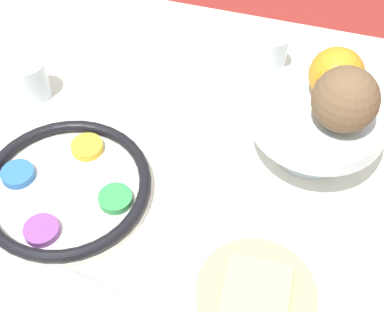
# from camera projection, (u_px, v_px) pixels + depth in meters

# --- Properties ---
(dining_table) EXTENTS (1.13, 1.05, 0.76)m
(dining_table) POSITION_uv_depth(u_px,v_px,m) (144.00, 291.00, 1.18)
(dining_table) COLOR silver
(dining_table) RESTS_ON ground_plane
(seder_plate) EXTENTS (0.28, 0.28, 0.03)m
(seder_plate) POSITION_uv_depth(u_px,v_px,m) (66.00, 187.00, 0.87)
(seder_plate) COLOR silver
(seder_plate) RESTS_ON dining_table
(fruit_stand) EXTENTS (0.23, 0.23, 0.10)m
(fruit_stand) POSITION_uv_depth(u_px,v_px,m) (317.00, 119.00, 0.88)
(fruit_stand) COLOR silver
(fruit_stand) RESTS_ON dining_table
(orange_fruit) EXTENTS (0.09, 0.09, 0.09)m
(orange_fruit) POSITION_uv_depth(u_px,v_px,m) (336.00, 75.00, 0.85)
(orange_fruit) COLOR orange
(orange_fruit) RESTS_ON fruit_stand
(coconut) EXTENTS (0.10, 0.10, 0.10)m
(coconut) POSITION_uv_depth(u_px,v_px,m) (345.00, 100.00, 0.80)
(coconut) COLOR brown
(coconut) RESTS_ON fruit_stand
(bread_plate) EXTENTS (0.18, 0.18, 0.02)m
(bread_plate) POSITION_uv_depth(u_px,v_px,m) (256.00, 292.00, 0.77)
(bread_plate) COLOR tan
(bread_plate) RESTS_ON dining_table
(napkin_roll) EXTENTS (0.20, 0.08, 0.05)m
(napkin_roll) POSITION_uv_depth(u_px,v_px,m) (116.00, 312.00, 0.73)
(napkin_roll) COLOR white
(napkin_roll) RESTS_ON dining_table
(cup_mid) EXTENTS (0.06, 0.06, 0.08)m
(cup_mid) POSITION_uv_depth(u_px,v_px,m) (271.00, 52.00, 1.05)
(cup_mid) COLOR silver
(cup_mid) RESTS_ON dining_table
(cup_far) EXTENTS (0.06, 0.06, 0.08)m
(cup_far) POSITION_uv_depth(u_px,v_px,m) (31.00, 80.00, 1.00)
(cup_far) COLOR silver
(cup_far) RESTS_ON dining_table
(fork_left) EXTENTS (0.09, 0.16, 0.01)m
(fork_left) POSITION_uv_depth(u_px,v_px,m) (138.00, 92.00, 1.03)
(fork_left) COLOR silver
(fork_left) RESTS_ON dining_table
(fork_right) EXTENTS (0.09, 0.16, 0.01)m
(fork_right) POSITION_uv_depth(u_px,v_px,m) (152.00, 96.00, 1.02)
(fork_right) COLOR silver
(fork_right) RESTS_ON dining_table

